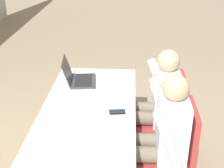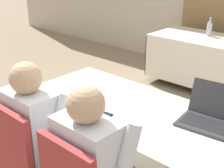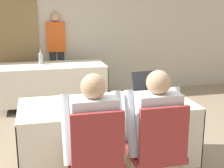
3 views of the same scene
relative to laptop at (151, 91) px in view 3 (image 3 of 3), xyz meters
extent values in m
plane|color=gray|center=(-0.53, -0.17, -0.77)|extent=(24.00, 24.00, 0.00)
cube|color=beige|center=(-0.53, 2.91, 0.58)|extent=(12.00, 0.06, 2.70)
cube|color=olive|center=(-1.51, 2.85, 0.55)|extent=(0.74, 0.04, 2.65)
cube|color=silver|center=(-0.53, -0.17, -0.06)|extent=(1.76, 0.82, 0.02)
cube|color=silver|center=(-0.53, -0.57, -0.36)|extent=(1.76, 0.01, 0.59)
cube|color=silver|center=(-0.53, 0.24, -0.36)|extent=(1.76, 0.01, 0.59)
cube|color=silver|center=(-1.40, -0.17, -0.36)|extent=(0.01, 0.82, 0.59)
cube|color=silver|center=(0.34, -0.17, -0.36)|extent=(0.01, 0.82, 0.59)
cylinder|color=#333333|center=(-0.53, -0.17, -0.72)|extent=(0.06, 0.06, 0.11)
cube|color=silver|center=(-0.94, 2.17, -0.06)|extent=(1.76, 0.82, 0.02)
cube|color=silver|center=(-0.94, 1.77, -0.36)|extent=(1.76, 0.01, 0.59)
cube|color=silver|center=(-0.94, 2.58, -0.36)|extent=(1.76, 0.01, 0.59)
cube|color=silver|center=(-1.82, 2.17, -0.36)|extent=(0.01, 0.82, 0.59)
cube|color=silver|center=(-0.07, 2.17, -0.36)|extent=(0.01, 0.82, 0.59)
cylinder|color=#333333|center=(-0.94, 2.17, -0.72)|extent=(0.06, 0.06, 0.11)
cube|color=#333338|center=(0.01, -0.05, -0.04)|extent=(0.37, 0.28, 0.02)
cube|color=black|center=(0.01, -0.05, -0.03)|extent=(0.32, 0.21, 0.00)
cube|color=#333338|center=(-0.01, 0.11, 0.09)|extent=(0.35, 0.12, 0.23)
cube|color=black|center=(-0.01, 0.11, 0.09)|extent=(0.31, 0.10, 0.20)
cube|color=black|center=(-0.57, -0.42, -0.04)|extent=(0.09, 0.14, 0.01)
cube|color=#192333|center=(-0.57, -0.42, -0.04)|extent=(0.08, 0.13, 0.00)
cube|color=white|center=(-0.99, -0.31, -0.05)|extent=(0.23, 0.31, 0.00)
cube|color=white|center=(-0.24, -0.08, -0.05)|extent=(0.30, 0.35, 0.00)
cube|color=white|center=(0.13, 0.06, -0.05)|extent=(0.26, 0.33, 0.00)
cylinder|color=#B7B7C1|center=(-1.13, 2.28, 0.04)|extent=(0.07, 0.07, 0.17)
cone|color=#B7B7C1|center=(-1.13, 2.28, 0.16)|extent=(0.06, 0.06, 0.07)
cylinder|color=silver|center=(-1.13, 2.28, 0.20)|extent=(0.03, 0.03, 0.01)
cube|color=#9E3333|center=(-0.79, -0.80, -0.32)|extent=(0.44, 0.44, 0.05)
cube|color=#9E3333|center=(-0.79, -1.00, -0.07)|extent=(0.40, 0.04, 0.45)
cylinder|color=tan|center=(-0.09, -0.63, -0.56)|extent=(0.04, 0.04, 0.43)
cube|color=#9E3333|center=(-0.27, -0.80, -0.32)|extent=(0.44, 0.44, 0.05)
cube|color=#9E3333|center=(-0.27, -1.00, -0.07)|extent=(0.40, 0.04, 0.45)
cylinder|color=#665B4C|center=(-0.70, -0.67, -0.23)|extent=(0.13, 0.42, 0.13)
cylinder|color=#665B4C|center=(-0.88, -0.67, -0.23)|extent=(0.13, 0.42, 0.13)
cylinder|color=#665B4C|center=(-0.70, -0.49, -0.53)|extent=(0.10, 0.10, 0.48)
cylinder|color=#665B4C|center=(-0.88, -0.49, -0.53)|extent=(0.10, 0.10, 0.48)
cube|color=silver|center=(-0.79, -0.85, -0.03)|extent=(0.36, 0.22, 0.52)
cylinder|color=silver|center=(-0.58, -0.81, -0.03)|extent=(0.08, 0.26, 0.54)
cylinder|color=silver|center=(-1.00, -0.81, -0.03)|extent=(0.08, 0.26, 0.54)
sphere|color=tan|center=(-0.79, -0.85, 0.32)|extent=(0.20, 0.20, 0.20)
cylinder|color=#665B4C|center=(-0.18, -0.67, -0.23)|extent=(0.13, 0.42, 0.13)
cylinder|color=#665B4C|center=(-0.36, -0.67, -0.23)|extent=(0.13, 0.42, 0.13)
cylinder|color=#665B4C|center=(-0.18, -0.49, -0.53)|extent=(0.10, 0.10, 0.48)
cylinder|color=#665B4C|center=(-0.36, -0.49, -0.53)|extent=(0.10, 0.10, 0.48)
cube|color=silver|center=(-0.27, -0.85, -0.03)|extent=(0.36, 0.22, 0.52)
cylinder|color=silver|center=(-0.06, -0.81, -0.03)|extent=(0.08, 0.26, 0.54)
cylinder|color=silver|center=(-0.48, -0.81, -0.03)|extent=(0.08, 0.26, 0.54)
sphere|color=tan|center=(-0.27, -0.85, 0.32)|extent=(0.20, 0.20, 0.20)
cylinder|color=#33333D|center=(-0.89, 2.89, -0.35)|extent=(0.12, 0.12, 0.85)
cylinder|color=#33333D|center=(-0.73, 2.87, -0.35)|extent=(0.12, 0.12, 0.85)
cube|color=#DB561E|center=(-0.81, 2.88, 0.35)|extent=(0.36, 0.23, 0.55)
sphere|color=tan|center=(-0.81, 2.88, 0.72)|extent=(0.19, 0.19, 0.19)
camera|label=1|loc=(-2.83, -0.52, 1.34)|focal=50.00mm
camera|label=2|loc=(0.77, -1.79, 1.00)|focal=50.00mm
camera|label=3|loc=(-1.21, -3.11, 0.90)|focal=50.00mm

